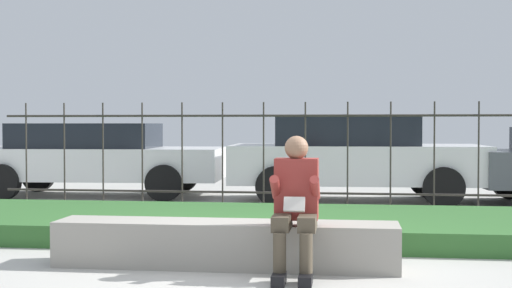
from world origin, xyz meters
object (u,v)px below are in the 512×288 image
Objects in this scene: stone_bench at (225,247)px; person_seated_reader at (296,201)px; car_parked_center at (354,156)px; car_parked_left at (94,157)px.

stone_bench is 0.87m from person_seated_reader.
car_parked_left is at bearing 174.24° from car_parked_center.
car_parked_left is 1.09× the size of car_parked_center.
person_seated_reader is at bearing -23.89° from stone_bench.
stone_bench is 0.74× the size of car_parked_center.
car_parked_left reaches higher than stone_bench.
person_seated_reader is 6.09m from car_parked_center.
car_parked_left is 4.73m from car_parked_center.
stone_bench is at bearing -103.96° from car_parked_center.
stone_bench is 7.03m from car_parked_left.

